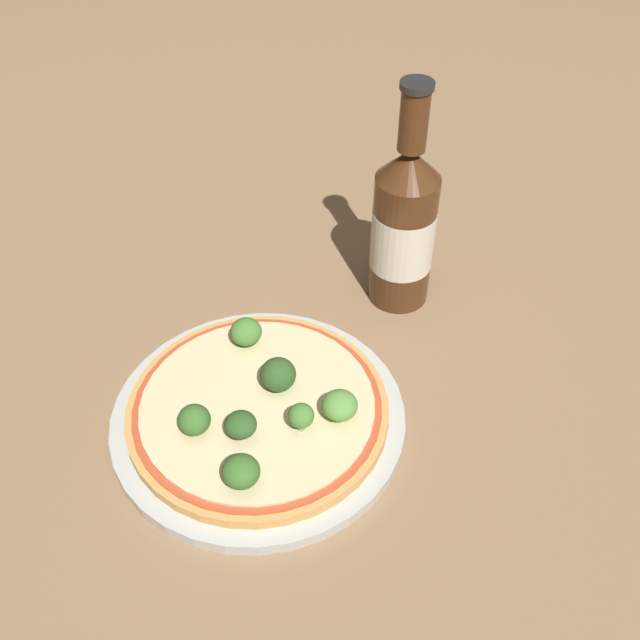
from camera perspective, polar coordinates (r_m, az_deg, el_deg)
The scene contains 11 objects.
ground_plane at distance 0.70m, azimuth -4.51°, elevation -6.06°, with size 3.00×3.00×0.00m, color #846647.
plate at distance 0.68m, azimuth -4.69°, elevation -7.45°, with size 0.26×0.26×0.01m.
pizza at distance 0.67m, azimuth -4.76°, elevation -6.73°, with size 0.23×0.23×0.01m.
broccoli_floret_0 at distance 0.64m, azimuth -9.56°, elevation -7.52°, with size 0.03×0.03×0.03m.
broccoli_floret_1 at distance 0.66m, azimuth -3.34°, elevation -4.41°, with size 0.03×0.03×0.03m.
broccoli_floret_2 at distance 0.70m, azimuth -5.65°, elevation -0.90°, with size 0.03×0.03×0.03m.
broccoli_floret_3 at distance 0.63m, azimuth -6.06°, elevation -7.96°, with size 0.03×0.03×0.03m.
broccoli_floret_4 at distance 0.63m, azimuth -1.45°, elevation -7.33°, with size 0.02×0.02×0.03m.
broccoli_floret_5 at distance 0.60m, azimuth -6.04°, elevation -11.42°, with size 0.03×0.03×0.03m.
broccoli_floret_6 at distance 0.64m, azimuth 1.52°, elevation -6.52°, with size 0.03×0.03×0.03m.
beer_bottle at distance 0.74m, azimuth 6.40°, elevation 7.15°, with size 0.06×0.06×0.24m.
Camera 1 is at (0.20, -0.40, 0.53)m, focal length 42.00 mm.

